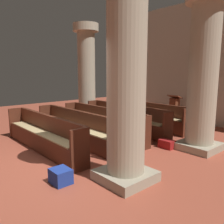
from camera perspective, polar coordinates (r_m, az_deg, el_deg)
ground_plane at (r=5.30m, az=-13.30°, el=-12.08°), size 19.20×19.20×0.00m
back_wall at (r=9.43m, az=21.34°, el=10.94°), size 10.00×0.16×4.50m
pew_row_0 at (r=8.45m, az=7.76°, el=-0.45°), size 3.47×0.47×0.87m
pew_row_1 at (r=7.76m, az=3.11°, el=-1.28°), size 3.47×0.46×0.87m
pew_row_2 at (r=7.13m, az=-2.40°, el=-2.26°), size 3.47×0.46×0.87m
pew_row_3 at (r=6.58m, az=-8.91°, el=-3.38°), size 3.47×0.47×0.87m
pew_row_4 at (r=6.14m, az=-16.49°, el=-4.63°), size 3.47×0.46×0.87m
pillar_aisle_side at (r=6.14m, az=21.23°, el=9.36°), size 1.01×1.01×3.80m
pillar_far_side at (r=9.74m, az=-6.18°, el=9.86°), size 1.01×1.01×3.80m
pillar_aisle_rear at (r=4.02m, az=3.50°, el=10.13°), size 0.98×0.98×3.80m
lectern at (r=9.32m, az=14.79°, el=0.20°), size 0.48×0.45×1.08m
hymn_book at (r=6.88m, az=0.90°, el=0.87°), size 0.13×0.20×0.04m
kneeler_box_blue at (r=4.39m, az=-12.31°, el=-14.91°), size 0.36×0.31×0.26m
kneeler_box_red at (r=6.29m, az=13.09°, el=-7.53°), size 0.39×0.25×0.21m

